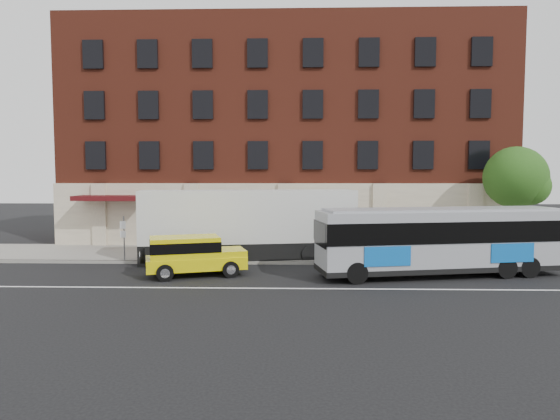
{
  "coord_description": "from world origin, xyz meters",
  "views": [
    {
      "loc": [
        0.56,
        -19.32,
        4.69
      ],
      "look_at": [
        -0.15,
        5.5,
        2.9
      ],
      "focal_mm": 31.22,
      "sensor_mm": 36.0,
      "label": 1
    }
  ],
  "objects_px": {
    "street_tree": "(516,180)",
    "city_bus": "(441,239)",
    "sign_pole": "(124,236)",
    "yellow_suv": "(191,253)",
    "shipping_container": "(249,226)"
  },
  "relations": [
    {
      "from": "city_bus",
      "to": "sign_pole",
      "type": "bearing_deg",
      "value": 169.88
    },
    {
      "from": "yellow_suv",
      "to": "shipping_container",
      "type": "relative_size",
      "value": 0.42
    },
    {
      "from": "shipping_container",
      "to": "city_bus",
      "type": "bearing_deg",
      "value": -22.01
    },
    {
      "from": "street_tree",
      "to": "shipping_container",
      "type": "relative_size",
      "value": 0.52
    },
    {
      "from": "sign_pole",
      "to": "city_bus",
      "type": "distance_m",
      "value": 16.14
    },
    {
      "from": "street_tree",
      "to": "yellow_suv",
      "type": "distance_m",
      "value": 19.21
    },
    {
      "from": "yellow_suv",
      "to": "shipping_container",
      "type": "height_order",
      "value": "shipping_container"
    },
    {
      "from": "street_tree",
      "to": "sign_pole",
      "type": "bearing_deg",
      "value": -171.39
    },
    {
      "from": "city_bus",
      "to": "shipping_container",
      "type": "height_order",
      "value": "shipping_container"
    },
    {
      "from": "sign_pole",
      "to": "street_tree",
      "type": "height_order",
      "value": "street_tree"
    },
    {
      "from": "street_tree",
      "to": "city_bus",
      "type": "distance_m",
      "value": 9.11
    },
    {
      "from": "sign_pole",
      "to": "yellow_suv",
      "type": "height_order",
      "value": "sign_pole"
    },
    {
      "from": "yellow_suv",
      "to": "shipping_container",
      "type": "distance_m",
      "value": 4.79
    },
    {
      "from": "street_tree",
      "to": "city_bus",
      "type": "height_order",
      "value": "street_tree"
    },
    {
      "from": "sign_pole",
      "to": "city_bus",
      "type": "bearing_deg",
      "value": -10.12
    }
  ]
}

